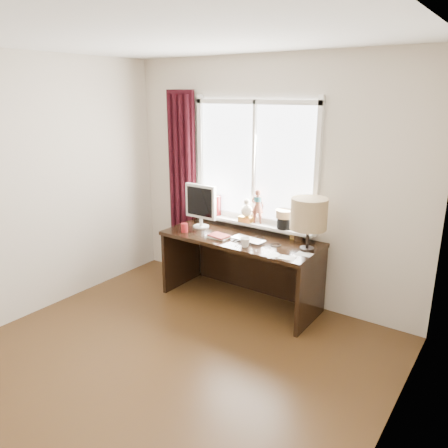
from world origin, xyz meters
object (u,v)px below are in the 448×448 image
Objects in this scene: laptop at (248,240)px; mug at (245,242)px; monitor at (201,203)px; table_lamp at (309,214)px; desk at (245,256)px; red_cup at (184,228)px.

laptop is 3.58× the size of mug.
table_lamp is (1.31, -0.02, 0.09)m from monitor.
mug reaches higher than laptop.
mug is 0.48m from desk.
laptop is 0.73× the size of monitor.
mug is at bearing -58.35° from desk.
monitor is at bearing -175.09° from desk.
desk is (0.61, 0.29, -0.29)m from red_cup.
desk is 3.47× the size of monitor.
mug reaches higher than desk.
mug is 0.20× the size of monitor.
table_lamp is at bearing -0.77° from monitor.
monitor reaches higher than laptop.
desk is 0.77m from monitor.
desk is at bearing 136.11° from laptop.
mug is at bearing -19.55° from monitor.
monitor reaches higher than mug.
monitor is at bearing 81.20° from red_cup.
red_cup is 0.34m from monitor.
laptop reaches higher than desk.
laptop is at bearing -49.58° from desk.
monitor is at bearing 179.23° from table_lamp.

